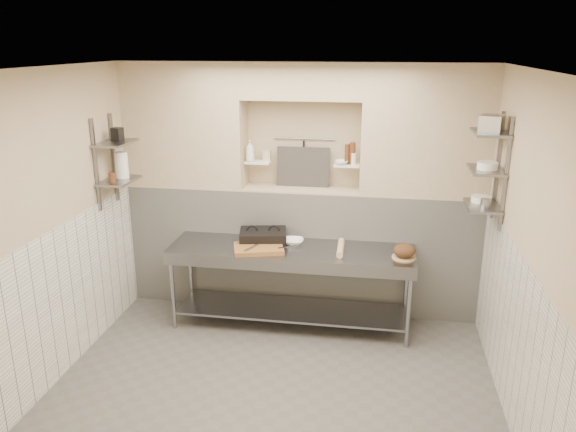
% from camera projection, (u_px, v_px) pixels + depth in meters
% --- Properties ---
extents(floor, '(4.00, 3.90, 0.10)m').
position_uv_depth(floor, '(274.00, 392.00, 5.10)').
color(floor, '#534F4A').
rests_on(floor, ground).
extents(ceiling, '(4.00, 3.90, 0.10)m').
position_uv_depth(ceiling, '(271.00, 62.00, 4.24)').
color(ceiling, silver).
rests_on(ceiling, ground).
extents(wall_left, '(0.10, 3.90, 2.80)m').
position_uv_depth(wall_left, '(46.00, 229.00, 4.99)').
color(wall_left, tan).
rests_on(wall_left, ground).
extents(wall_right, '(0.10, 3.90, 2.80)m').
position_uv_depth(wall_right, '(531.00, 257.00, 4.35)').
color(wall_right, tan).
rests_on(wall_right, ground).
extents(wall_back, '(4.00, 0.10, 2.80)m').
position_uv_depth(wall_back, '(305.00, 184.00, 6.56)').
color(wall_back, tan).
rests_on(wall_back, ground).
extents(wall_front, '(4.00, 0.10, 2.80)m').
position_uv_depth(wall_front, '(196.00, 378.00, 2.79)').
color(wall_front, tan).
rests_on(wall_front, ground).
extents(backwall_lower, '(4.00, 0.40, 1.40)m').
position_uv_depth(backwall_lower, '(301.00, 248.00, 6.53)').
color(backwall_lower, silver).
rests_on(backwall_lower, floor).
extents(alcove_sill, '(1.30, 0.40, 0.02)m').
position_uv_depth(alcove_sill, '(302.00, 189.00, 6.32)').
color(alcove_sill, tan).
rests_on(alcove_sill, backwall_lower).
extents(backwall_pillar_left, '(1.35, 0.40, 1.40)m').
position_uv_depth(backwall_pillar_left, '(186.00, 125.00, 6.32)').
color(backwall_pillar_left, tan).
rests_on(backwall_pillar_left, backwall_lower).
extents(backwall_pillar_right, '(1.35, 0.40, 1.40)m').
position_uv_depth(backwall_pillar_right, '(427.00, 131.00, 5.90)').
color(backwall_pillar_right, tan).
rests_on(backwall_pillar_right, backwall_lower).
extents(backwall_header, '(1.30, 0.40, 0.40)m').
position_uv_depth(backwall_header, '(302.00, 81.00, 5.96)').
color(backwall_header, tan).
rests_on(backwall_header, backwall_lower).
extents(wainscot_left, '(0.02, 3.90, 1.40)m').
position_uv_depth(wainscot_left, '(62.00, 301.00, 5.19)').
color(wainscot_left, silver).
rests_on(wainscot_left, floor).
extents(wainscot_right, '(0.02, 3.90, 1.40)m').
position_uv_depth(wainscot_right, '(512.00, 336.00, 4.57)').
color(wainscot_right, silver).
rests_on(wainscot_right, floor).
extents(alcove_shelf_left, '(0.28, 0.16, 0.02)m').
position_uv_depth(alcove_shelf_left, '(258.00, 162.00, 6.31)').
color(alcove_shelf_left, white).
rests_on(alcove_shelf_left, backwall_lower).
extents(alcove_shelf_right, '(0.28, 0.16, 0.02)m').
position_uv_depth(alcove_shelf_right, '(347.00, 165.00, 6.15)').
color(alcove_shelf_right, white).
rests_on(alcove_shelf_right, backwall_lower).
extents(utensil_rail, '(0.70, 0.02, 0.02)m').
position_uv_depth(utensil_rail, '(304.00, 139.00, 6.32)').
color(utensil_rail, gray).
rests_on(utensil_rail, wall_back).
extents(hanging_steel, '(0.02, 0.02, 0.30)m').
position_uv_depth(hanging_steel, '(304.00, 154.00, 6.35)').
color(hanging_steel, black).
rests_on(hanging_steel, utensil_rail).
extents(splash_panel, '(0.60, 0.08, 0.45)m').
position_uv_depth(splash_panel, '(303.00, 167.00, 6.34)').
color(splash_panel, '#383330').
rests_on(splash_panel, alcove_sill).
extents(shelf_rail_left_a, '(0.03, 0.03, 0.95)m').
position_uv_depth(shelf_rail_left_a, '(114.00, 158.00, 6.04)').
color(shelf_rail_left_a, slate).
rests_on(shelf_rail_left_a, wall_left).
extents(shelf_rail_left_b, '(0.03, 0.03, 0.95)m').
position_uv_depth(shelf_rail_left_b, '(96.00, 166.00, 5.66)').
color(shelf_rail_left_b, slate).
rests_on(shelf_rail_left_b, wall_left).
extents(wall_shelf_left_lower, '(0.30, 0.50, 0.02)m').
position_uv_depth(wall_shelf_left_lower, '(119.00, 181.00, 5.89)').
color(wall_shelf_left_lower, slate).
rests_on(wall_shelf_left_lower, wall_left).
extents(wall_shelf_left_upper, '(0.30, 0.50, 0.03)m').
position_uv_depth(wall_shelf_left_upper, '(116.00, 143.00, 5.77)').
color(wall_shelf_left_upper, slate).
rests_on(wall_shelf_left_upper, wall_left).
extents(shelf_rail_right_a, '(0.03, 0.03, 1.05)m').
position_uv_depth(shelf_rail_right_a, '(497.00, 166.00, 5.41)').
color(shelf_rail_right_a, slate).
rests_on(shelf_rail_right_a, wall_right).
extents(shelf_rail_right_b, '(0.03, 0.03, 1.05)m').
position_uv_depth(shelf_rail_right_b, '(506.00, 175.00, 5.03)').
color(shelf_rail_right_b, slate).
rests_on(shelf_rail_right_b, wall_right).
extents(wall_shelf_right_lower, '(0.30, 0.50, 0.02)m').
position_uv_depth(wall_shelf_right_lower, '(482.00, 206.00, 5.34)').
color(wall_shelf_right_lower, slate).
rests_on(wall_shelf_right_lower, wall_right).
extents(wall_shelf_right_mid, '(0.30, 0.50, 0.02)m').
position_uv_depth(wall_shelf_right_mid, '(486.00, 170.00, 5.24)').
color(wall_shelf_right_mid, slate).
rests_on(wall_shelf_right_mid, wall_right).
extents(wall_shelf_right_upper, '(0.30, 0.50, 0.03)m').
position_uv_depth(wall_shelf_right_upper, '(490.00, 133.00, 5.14)').
color(wall_shelf_right_upper, slate).
rests_on(wall_shelf_right_upper, wall_right).
extents(prep_table, '(2.60, 0.70, 0.90)m').
position_uv_depth(prep_table, '(291.00, 271.00, 6.02)').
color(prep_table, gray).
rests_on(prep_table, floor).
extents(panini_press, '(0.56, 0.45, 0.14)m').
position_uv_depth(panini_press, '(263.00, 237.00, 6.10)').
color(panini_press, black).
rests_on(panini_press, prep_table).
extents(cutting_board, '(0.59, 0.49, 0.05)m').
position_uv_depth(cutting_board, '(259.00, 248.00, 5.88)').
color(cutting_board, brown).
rests_on(cutting_board, prep_table).
extents(knife_blade, '(0.23, 0.15, 0.01)m').
position_uv_depth(knife_blade, '(289.00, 247.00, 5.86)').
color(knife_blade, gray).
rests_on(knife_blade, cutting_board).
extents(tongs, '(0.11, 0.22, 0.02)m').
position_uv_depth(tongs, '(251.00, 247.00, 5.81)').
color(tongs, gray).
rests_on(tongs, cutting_board).
extents(mixing_bowl, '(0.24, 0.24, 0.06)m').
position_uv_depth(mixing_bowl, '(293.00, 241.00, 6.07)').
color(mixing_bowl, white).
rests_on(mixing_bowl, prep_table).
extents(rolling_pin, '(0.08, 0.45, 0.07)m').
position_uv_depth(rolling_pin, '(341.00, 248.00, 5.86)').
color(rolling_pin, tan).
rests_on(rolling_pin, prep_table).
extents(bread_board, '(0.24, 0.24, 0.01)m').
position_uv_depth(bread_board, '(404.00, 257.00, 5.68)').
color(bread_board, tan).
rests_on(bread_board, prep_table).
extents(bread_loaf, '(0.22, 0.22, 0.13)m').
position_uv_depth(bread_loaf, '(404.00, 251.00, 5.66)').
color(bread_loaf, '#4C2D19').
rests_on(bread_loaf, bread_board).
extents(bottle_soap, '(0.12, 0.12, 0.24)m').
position_uv_depth(bottle_soap, '(250.00, 151.00, 6.24)').
color(bottle_soap, white).
rests_on(bottle_soap, alcove_shelf_left).
extents(jar_alcove, '(0.08, 0.08, 0.12)m').
position_uv_depth(jar_alcove, '(267.00, 155.00, 6.32)').
color(jar_alcove, tan).
rests_on(jar_alcove, alcove_shelf_left).
extents(bowl_alcove, '(0.16, 0.16, 0.05)m').
position_uv_depth(bowl_alcove, '(341.00, 162.00, 6.12)').
color(bowl_alcove, white).
rests_on(bowl_alcove, alcove_shelf_right).
extents(condiment_a, '(0.07, 0.07, 0.24)m').
position_uv_depth(condiment_a, '(352.00, 153.00, 6.11)').
color(condiment_a, '#4F2A16').
rests_on(condiment_a, alcove_shelf_right).
extents(condiment_b, '(0.05, 0.05, 0.22)m').
position_uv_depth(condiment_b, '(347.00, 154.00, 6.13)').
color(condiment_b, '#4F2A16').
rests_on(condiment_b, alcove_shelf_right).
extents(condiment_c, '(0.07, 0.07, 0.13)m').
position_uv_depth(condiment_c, '(353.00, 158.00, 6.13)').
color(condiment_c, white).
rests_on(condiment_c, alcove_shelf_right).
extents(jug_left, '(0.14, 0.14, 0.27)m').
position_uv_depth(jug_left, '(122.00, 165.00, 5.93)').
color(jug_left, white).
rests_on(jug_left, wall_shelf_left_lower).
extents(jar_left, '(0.07, 0.07, 0.11)m').
position_uv_depth(jar_left, '(112.00, 178.00, 5.73)').
color(jar_left, '#4F2A16').
rests_on(jar_left, wall_shelf_left_lower).
extents(box_left_upper, '(0.11, 0.11, 0.14)m').
position_uv_depth(box_left_upper, '(117.00, 134.00, 5.80)').
color(box_left_upper, black).
rests_on(box_left_upper, wall_shelf_left_upper).
extents(bowl_right, '(0.19, 0.19, 0.06)m').
position_uv_depth(bowl_right, '(481.00, 199.00, 5.42)').
color(bowl_right, white).
rests_on(bowl_right, wall_shelf_right_lower).
extents(canister_right, '(0.09, 0.09, 0.09)m').
position_uv_depth(canister_right, '(485.00, 203.00, 5.21)').
color(canister_right, gray).
rests_on(canister_right, wall_shelf_right_lower).
extents(bowl_right_mid, '(0.19, 0.19, 0.07)m').
position_uv_depth(bowl_right_mid, '(487.00, 166.00, 5.20)').
color(bowl_right_mid, white).
rests_on(bowl_right_mid, wall_shelf_right_mid).
extents(basket_right, '(0.26, 0.29, 0.15)m').
position_uv_depth(basket_right, '(492.00, 123.00, 5.08)').
color(basket_right, gray).
rests_on(basket_right, wall_shelf_right_upper).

